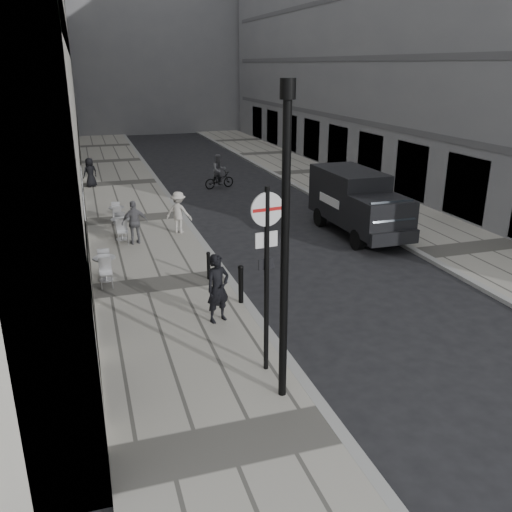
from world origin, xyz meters
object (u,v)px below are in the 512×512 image
(walking_man, at_px, (218,288))
(panel_van, at_px, (356,200))
(cyclist, at_px, (219,175))
(sign_post, at_px, (267,257))
(lamppost, at_px, (285,234))

(walking_man, xyz_separation_m, panel_van, (7.01, 6.04, 0.35))
(cyclist, bearing_deg, sign_post, -114.39)
(panel_van, bearing_deg, lamppost, -124.92)
(cyclist, bearing_deg, panel_van, -86.09)
(panel_van, bearing_deg, cyclist, 106.87)
(sign_post, relative_size, panel_van, 0.77)
(sign_post, height_order, panel_van, sign_post)
(sign_post, height_order, cyclist, sign_post)
(panel_van, bearing_deg, sign_post, -127.92)
(sign_post, xyz_separation_m, lamppost, (0.00, -1.00, 0.77))
(walking_man, xyz_separation_m, cyclist, (3.98, 15.78, -0.30))
(lamppost, relative_size, panel_van, 1.16)
(lamppost, distance_m, cyclist, 19.86)
(lamppost, bearing_deg, walking_man, 96.54)
(cyclist, bearing_deg, lamppost, -113.83)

